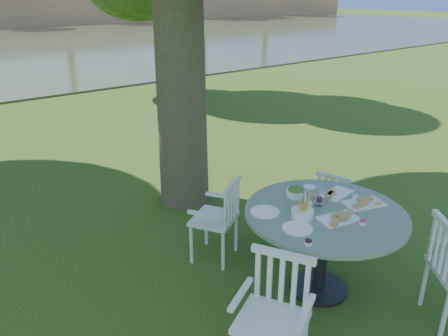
% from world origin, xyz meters
% --- Properties ---
extents(ground, '(140.00, 140.00, 0.00)m').
position_xyz_m(ground, '(0.00, 0.00, 0.00)').
color(ground, '#1B360B').
rests_on(ground, ground).
extents(table, '(1.47, 1.47, 0.86)m').
position_xyz_m(table, '(0.04, -1.23, 0.71)').
color(table, black).
rests_on(table, ground).
extents(chair_ne, '(0.47, 0.49, 0.81)m').
position_xyz_m(chair_ne, '(0.98, -0.64, 0.47)').
color(chair_ne, silver).
rests_on(chair_ne, ground).
extents(chair_nw, '(0.62, 0.61, 0.92)m').
position_xyz_m(chair_nw, '(-0.36, -0.21, 0.54)').
color(chair_nw, silver).
rests_on(chair_nw, ground).
extents(chair_sw, '(0.63, 0.64, 0.96)m').
position_xyz_m(chair_sw, '(-0.97, -1.62, 0.57)').
color(chair_sw, silver).
rests_on(chair_sw, ground).
extents(tableware, '(1.20, 0.87, 0.23)m').
position_xyz_m(tableware, '(-0.03, -1.13, 0.91)').
color(tableware, white).
rests_on(tableware, table).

